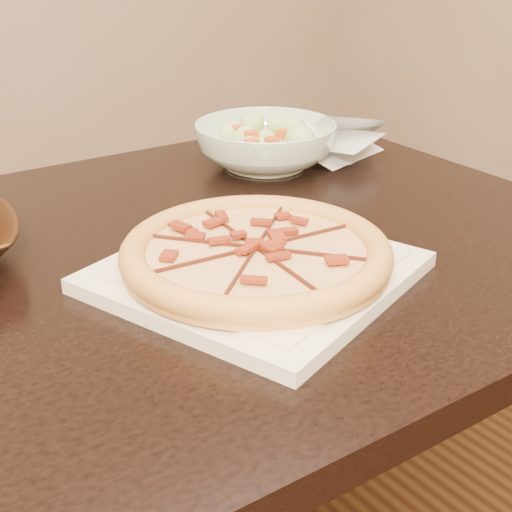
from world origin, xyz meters
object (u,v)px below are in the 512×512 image
at_px(pizza, 256,253).
at_px(salad_bowl, 266,145).
at_px(dining_table, 123,340).
at_px(plate, 256,271).

bearing_deg(pizza, salad_bowl, 51.60).
xyz_separation_m(dining_table, plate, (0.11, -0.13, 0.12)).
bearing_deg(pizza, plate, -26.51).
distance_m(plate, pizza, 0.02).
distance_m(dining_table, plate, 0.21).
distance_m(plate, salad_bowl, 0.43).
height_order(plate, pizza, pizza).
height_order(pizza, salad_bowl, salad_bowl).
bearing_deg(dining_table, pizza, -49.44).
bearing_deg(plate, dining_table, 130.56).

